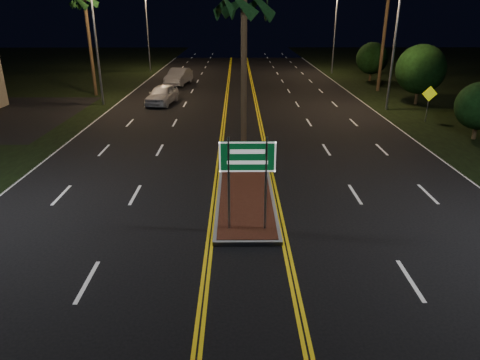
{
  "coord_description": "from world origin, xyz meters",
  "views": [
    {
      "loc": [
        -0.33,
        -10.01,
        7.01
      ],
      "look_at": [
        -0.24,
        2.83,
        1.9
      ],
      "focal_mm": 32.0,
      "sensor_mm": 36.0,
      "label": 1
    }
  ],
  "objects_px": {
    "palm_left_far": "(84,0)",
    "warning_sign": "(429,99)",
    "streetlight_right_mid": "(391,31)",
    "shrub_mid": "(421,69)",
    "streetlight_left_far": "(150,22)",
    "shrub_near": "(480,106)",
    "car_far": "(179,75)",
    "highway_sign": "(247,166)",
    "palm_median": "(244,4)",
    "streetlight_right_far": "(332,23)",
    "shrub_far": "(372,58)",
    "median_island": "(245,183)",
    "car_near": "(162,93)",
    "streetlight_left_mid": "(100,30)"
  },
  "relations": [
    {
      "from": "palm_median",
      "to": "shrub_mid",
      "type": "bearing_deg",
      "value": 43.96
    },
    {
      "from": "palm_left_far",
      "to": "car_near",
      "type": "distance_m",
      "value": 10.19
    },
    {
      "from": "palm_left_far",
      "to": "shrub_far",
      "type": "relative_size",
      "value": 2.22
    },
    {
      "from": "palm_median",
      "to": "streetlight_right_mid",
      "type": "bearing_deg",
      "value": 47.3
    },
    {
      "from": "palm_left_far",
      "to": "warning_sign",
      "type": "relative_size",
      "value": 3.71
    },
    {
      "from": "streetlight_left_mid",
      "to": "streetlight_right_mid",
      "type": "bearing_deg",
      "value": -5.38
    },
    {
      "from": "shrub_far",
      "to": "car_near",
      "type": "relative_size",
      "value": 0.75
    },
    {
      "from": "streetlight_right_mid",
      "to": "warning_sign",
      "type": "height_order",
      "value": "streetlight_right_mid"
    },
    {
      "from": "highway_sign",
      "to": "car_far",
      "type": "height_order",
      "value": "highway_sign"
    },
    {
      "from": "streetlight_right_mid",
      "to": "car_near",
      "type": "bearing_deg",
      "value": 172.57
    },
    {
      "from": "car_far",
      "to": "highway_sign",
      "type": "bearing_deg",
      "value": -68.82
    },
    {
      "from": "streetlight_right_far",
      "to": "shrub_far",
      "type": "distance_m",
      "value": 7.56
    },
    {
      "from": "streetlight_left_far",
      "to": "warning_sign",
      "type": "xyz_separation_m",
      "value": [
        23.02,
        -25.79,
        -4.12
      ]
    },
    {
      "from": "streetlight_right_far",
      "to": "car_near",
      "type": "relative_size",
      "value": 1.71
    },
    {
      "from": "median_island",
      "to": "palm_median",
      "type": "relative_size",
      "value": 1.23
    },
    {
      "from": "highway_sign",
      "to": "warning_sign",
      "type": "relative_size",
      "value": 1.35
    },
    {
      "from": "streetlight_right_far",
      "to": "palm_median",
      "type": "xyz_separation_m",
      "value": [
        -10.61,
        -31.5,
        1.62
      ]
    },
    {
      "from": "palm_left_far",
      "to": "warning_sign",
      "type": "distance_m",
      "value": 27.75
    },
    {
      "from": "median_island",
      "to": "shrub_far",
      "type": "relative_size",
      "value": 2.59
    },
    {
      "from": "highway_sign",
      "to": "shrub_mid",
      "type": "relative_size",
      "value": 0.69
    },
    {
      "from": "streetlight_right_far",
      "to": "car_far",
      "type": "xyz_separation_m",
      "value": [
        -16.81,
        -8.12,
        -4.73
      ]
    },
    {
      "from": "highway_sign",
      "to": "palm_median",
      "type": "height_order",
      "value": "palm_median"
    },
    {
      "from": "streetlight_left_far",
      "to": "shrub_near",
      "type": "distance_m",
      "value": 38.67
    },
    {
      "from": "streetlight_left_mid",
      "to": "warning_sign",
      "type": "height_order",
      "value": "streetlight_left_mid"
    },
    {
      "from": "shrub_far",
      "to": "shrub_near",
      "type": "bearing_deg",
      "value": -90.78
    },
    {
      "from": "palm_left_far",
      "to": "warning_sign",
      "type": "bearing_deg",
      "value": -21.22
    },
    {
      "from": "palm_median",
      "to": "shrub_mid",
      "type": "distance_m",
      "value": 19.97
    },
    {
      "from": "shrub_far",
      "to": "streetlight_right_mid",
      "type": "bearing_deg",
      "value": -102.82
    },
    {
      "from": "shrub_near",
      "to": "shrub_far",
      "type": "xyz_separation_m",
      "value": [
        0.3,
        22.0,
        0.39
      ]
    },
    {
      "from": "car_near",
      "to": "shrub_far",
      "type": "bearing_deg",
      "value": 39.18
    },
    {
      "from": "car_far",
      "to": "warning_sign",
      "type": "distance_m",
      "value": 24.33
    },
    {
      "from": "median_island",
      "to": "shrub_near",
      "type": "height_order",
      "value": "shrub_near"
    },
    {
      "from": "palm_median",
      "to": "car_far",
      "type": "xyz_separation_m",
      "value": [
        -6.2,
        23.38,
        -6.35
      ]
    },
    {
      "from": "palm_left_far",
      "to": "median_island",
      "type": "bearing_deg",
      "value": -58.64
    },
    {
      "from": "streetlight_right_far",
      "to": "palm_left_far",
      "type": "height_order",
      "value": "streetlight_right_far"
    },
    {
      "from": "streetlight_left_far",
      "to": "palm_median",
      "type": "xyz_separation_m",
      "value": [
        10.61,
        -33.5,
        1.62
      ]
    },
    {
      "from": "streetlight_left_mid",
      "to": "streetlight_right_mid",
      "type": "relative_size",
      "value": 1.0
    },
    {
      "from": "shrub_near",
      "to": "streetlight_left_far",
      "type": "bearing_deg",
      "value": 128.79
    },
    {
      "from": "median_island",
      "to": "streetlight_left_mid",
      "type": "height_order",
      "value": "streetlight_left_mid"
    },
    {
      "from": "highway_sign",
      "to": "streetlight_left_far",
      "type": "relative_size",
      "value": 0.36
    },
    {
      "from": "streetlight_left_mid",
      "to": "palm_left_far",
      "type": "height_order",
      "value": "streetlight_left_mid"
    },
    {
      "from": "palm_left_far",
      "to": "highway_sign",
      "type": "bearing_deg",
      "value": -63.08
    },
    {
      "from": "median_island",
      "to": "shrub_near",
      "type": "relative_size",
      "value": 3.11
    },
    {
      "from": "shrub_mid",
      "to": "warning_sign",
      "type": "xyz_separation_m",
      "value": [
        -1.59,
        -5.79,
        -1.19
      ]
    },
    {
      "from": "car_far",
      "to": "streetlight_left_far",
      "type": "bearing_deg",
      "value": 123.48
    },
    {
      "from": "palm_median",
      "to": "palm_left_far",
      "type": "bearing_deg",
      "value": 126.18
    },
    {
      "from": "palm_median",
      "to": "shrub_mid",
      "type": "height_order",
      "value": "palm_median"
    },
    {
      "from": "highway_sign",
      "to": "car_far",
      "type": "distance_m",
      "value": 31.73
    },
    {
      "from": "streetlight_right_mid",
      "to": "shrub_mid",
      "type": "distance_m",
      "value": 4.9
    },
    {
      "from": "palm_left_far",
      "to": "shrub_far",
      "type": "distance_m",
      "value": 28.3
    }
  ]
}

